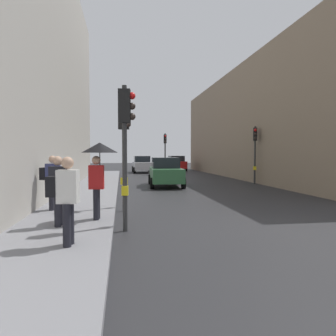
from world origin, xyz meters
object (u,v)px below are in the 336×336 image
at_px(car_red_sedan, 176,163).
at_px(traffic_light_near_left, 126,131).
at_px(traffic_light_mid_street, 255,144).
at_px(car_green_estate, 166,172).
at_px(pedestrian_with_black_backpack, 66,195).
at_px(traffic_light_near_right, 124,136).
at_px(pedestrian_in_dark_coat, 58,188).
at_px(pedestrian_with_umbrella, 99,159).
at_px(traffic_light_far_median, 165,146).
at_px(pedestrian_with_grey_backpack, 52,179).
at_px(car_silver_hatchback, 142,164).

bearing_deg(car_red_sedan, traffic_light_near_left, -102.73).
bearing_deg(traffic_light_mid_street, car_green_estate, -176.69).
bearing_deg(pedestrian_with_black_backpack, traffic_light_near_right, 74.57).
bearing_deg(traffic_light_mid_street, traffic_light_near_right, -135.79).
height_order(pedestrian_with_black_backpack, pedestrian_in_dark_coat, same).
relative_size(traffic_light_near_left, car_green_estate, 0.87).
relative_size(traffic_light_near_right, traffic_light_near_left, 1.01).
bearing_deg(car_red_sedan, pedestrian_with_umbrella, -104.56).
relative_size(traffic_light_far_median, pedestrian_in_dark_coat, 2.22).
height_order(traffic_light_mid_street, car_red_sedan, traffic_light_mid_street).
bearing_deg(traffic_light_near_right, car_green_estate, 72.06).
height_order(traffic_light_far_median, pedestrian_with_black_backpack, traffic_light_far_median).
bearing_deg(pedestrian_with_grey_backpack, pedestrian_with_umbrella, -46.14).
bearing_deg(traffic_light_far_median, pedestrian_in_dark_coat, -105.35).
bearing_deg(traffic_light_near_left, traffic_light_far_median, 79.15).
height_order(pedestrian_with_grey_backpack, pedestrian_in_dark_coat, same).
xyz_separation_m(traffic_light_near_right, car_red_sedan, (6.32, 25.21, -1.72)).
distance_m(traffic_light_far_median, car_red_sedan, 7.65).
relative_size(pedestrian_with_umbrella, pedestrian_in_dark_coat, 1.21).
distance_m(traffic_light_mid_street, pedestrian_in_dark_coat, 15.03).
bearing_deg(pedestrian_with_grey_backpack, traffic_light_near_left, -46.85).
height_order(car_green_estate, pedestrian_with_black_backpack, pedestrian_with_black_backpack).
height_order(traffic_light_far_median, car_green_estate, traffic_light_far_median).
distance_m(traffic_light_near_right, pedestrian_in_dark_coat, 3.43).
distance_m(pedestrian_with_grey_backpack, pedestrian_with_black_backpack, 4.27).
bearing_deg(pedestrian_in_dark_coat, traffic_light_near_left, -5.23).
bearing_deg(car_green_estate, traffic_light_near_right, -107.94).
distance_m(traffic_light_near_left, traffic_light_mid_street, 13.98).
bearing_deg(car_green_estate, traffic_light_far_median, 82.00).
height_order(traffic_light_near_right, pedestrian_with_umbrella, traffic_light_near_right).
bearing_deg(car_silver_hatchback, traffic_light_far_median, -63.12).
relative_size(traffic_light_far_median, pedestrian_with_grey_backpack, 2.22).
height_order(traffic_light_near_right, traffic_light_far_median, traffic_light_far_median).
bearing_deg(pedestrian_with_umbrella, pedestrian_with_grey_backpack, 133.86).
xyz_separation_m(traffic_light_near_left, car_green_estate, (2.57, 10.72, -1.68)).
relative_size(car_silver_hatchback, car_red_sedan, 1.00).
xyz_separation_m(car_red_sedan, pedestrian_with_umbrella, (-7.05, -27.14, 0.96)).
bearing_deg(traffic_light_near_right, car_red_sedan, 75.92).
relative_size(pedestrian_with_umbrella, pedestrian_with_black_backpack, 1.21).
relative_size(traffic_light_near_right, car_green_estate, 0.88).
xyz_separation_m(traffic_light_far_median, pedestrian_with_black_backpack, (-5.21, -22.50, -1.55)).
height_order(traffic_light_mid_street, pedestrian_with_umbrella, traffic_light_mid_street).
height_order(pedestrian_with_umbrella, pedestrian_with_grey_backpack, pedestrian_with_umbrella).
relative_size(pedestrian_with_umbrella, pedestrian_with_grey_backpack, 1.21).
relative_size(traffic_light_mid_street, car_green_estate, 0.88).
distance_m(pedestrian_with_umbrella, pedestrian_in_dark_coat, 1.37).
xyz_separation_m(traffic_light_mid_street, pedestrian_with_umbrella, (-9.27, -10.24, -0.77)).
distance_m(car_green_estate, pedestrian_with_umbrella, 10.48).
relative_size(pedestrian_with_grey_backpack, pedestrian_with_black_backpack, 1.00).
distance_m(car_silver_hatchback, car_green_estate, 14.03).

